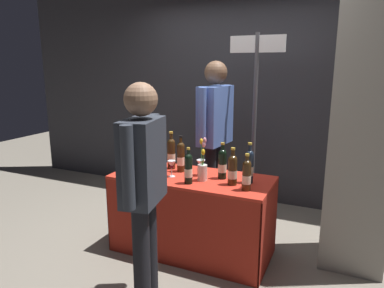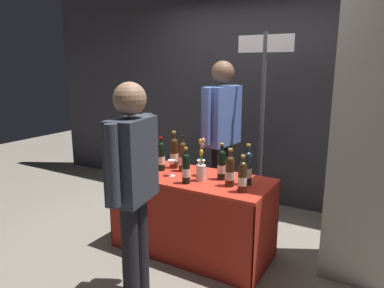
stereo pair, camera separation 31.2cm
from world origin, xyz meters
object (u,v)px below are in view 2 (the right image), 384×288
concrete_pillar (372,105)px  taster_foreground_right (133,178)px  display_bottle_0 (183,156)px  wine_glass_near_taster (172,164)px  booth_signpost (263,108)px  wine_glass_near_vendor (152,167)px  wine_glass_mid (201,164)px  featured_wine_bottle (141,159)px  vendor_presenter (222,126)px  flower_vase (201,168)px  tasting_table (192,201)px

concrete_pillar → taster_foreground_right: 1.90m
display_bottle_0 → taster_foreground_right: size_ratio=0.21×
wine_glass_near_taster → booth_signpost: size_ratio=0.07×
wine_glass_near_vendor → booth_signpost: (0.63, 1.10, 0.46)m
wine_glass_mid → wine_glass_near_taster: wine_glass_near_taster is taller
featured_wine_bottle → wine_glass_near_taster: 0.31m
featured_wine_bottle → vendor_presenter: size_ratio=0.18×
featured_wine_bottle → flower_vase: bearing=8.0°
featured_wine_bottle → display_bottle_0: (0.31, 0.24, 0.02)m
concrete_pillar → wine_glass_near_vendor: 1.88m
tasting_table → vendor_presenter: vendor_presenter is taller
wine_glass_near_vendor → wine_glass_mid: bearing=33.0°
featured_wine_bottle → wine_glass_near_vendor: size_ratio=2.59×
flower_vase → vendor_presenter: (-0.19, 0.81, 0.23)m
concrete_pillar → booth_signpost: concrete_pillar is taller
tasting_table → vendor_presenter: size_ratio=0.81×
tasting_table → flower_vase: (0.13, -0.07, 0.35)m
tasting_table → display_bottle_0: display_bottle_0 is taller
tasting_table → taster_foreground_right: (0.02, -0.84, 0.46)m
display_bottle_0 → wine_glass_near_taster: bearing=-92.7°
featured_wine_bottle → wine_glass_near_taster: (0.30, 0.07, -0.02)m
wine_glass_near_vendor → tasting_table: bearing=31.2°
featured_wine_bottle → booth_signpost: 1.39m
display_bottle_0 → concrete_pillar: bearing=12.0°
featured_wine_bottle → booth_signpost: size_ratio=0.15×
vendor_presenter → booth_signpost: size_ratio=0.86×
concrete_pillar → wine_glass_near_taster: (-1.53, -0.50, -0.58)m
featured_wine_bottle → taster_foreground_right: bearing=-55.1°
wine_glass_mid → tasting_table: bearing=-139.2°
wine_glass_near_taster → flower_vase: (0.30, 0.01, 0.01)m
wine_glass_mid → vendor_presenter: vendor_presenter is taller
concrete_pillar → display_bottle_0: size_ratio=8.21×
display_bottle_0 → wine_glass_near_vendor: size_ratio=2.85×
display_bottle_0 → taster_foreground_right: 0.95m
featured_wine_bottle → wine_glass_near_vendor: featured_wine_bottle is taller
taster_foreground_right → tasting_table: bearing=-9.2°
booth_signpost → display_bottle_0: bearing=-120.2°
display_bottle_0 → wine_glass_near_vendor: bearing=-118.7°
wine_glass_mid → flower_vase: 0.14m
wine_glass_near_taster → flower_vase: flower_vase is taller
featured_wine_bottle → booth_signpost: bearing=53.7°
vendor_presenter → taster_foreground_right: size_ratio=1.09×
concrete_pillar → booth_signpost: bearing=154.3°
concrete_pillar → taster_foreground_right: (-1.35, -1.26, -0.46)m
wine_glass_near_vendor → taster_foreground_right: taster_foreground_right is taller
display_bottle_0 → wine_glass_mid: bearing=-9.3°
tasting_table → taster_foreground_right: 0.96m
featured_wine_bottle → taster_foreground_right: 0.84m
vendor_presenter → taster_foreground_right: 1.59m
concrete_pillar → vendor_presenter: concrete_pillar is taller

